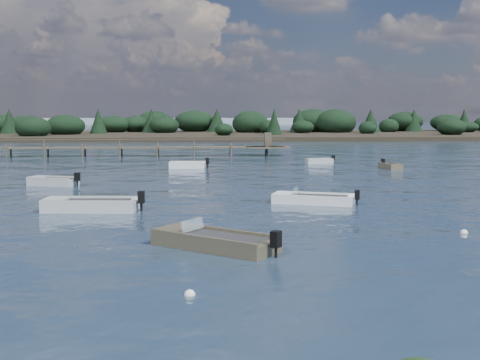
{
  "coord_description": "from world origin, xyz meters",
  "views": [
    {
      "loc": [
        -3.65,
        -22.53,
        5.17
      ],
      "look_at": [
        -1.39,
        14.0,
        1.0
      ],
      "focal_mm": 45.0,
      "sensor_mm": 36.0,
      "label": 1
    }
  ],
  "objects": [
    {
      "name": "buoy_b",
      "position": [
        7.49,
        2.12,
        0.0
      ],
      "size": [
        0.32,
        0.32,
        0.32
      ],
      "primitive_type": "sphere",
      "color": "white",
      "rests_on": "ground"
    },
    {
      "name": "buoy_c",
      "position": [
        -9.91,
        8.46,
        0.0
      ],
      "size": [
        0.32,
        0.32,
        0.32
      ],
      "primitive_type": "sphere",
      "color": "white",
      "rests_on": "ground"
    },
    {
      "name": "buoy_a",
      "position": [
        -4.05,
        -5.93,
        0.0
      ],
      "size": [
        0.32,
        0.32,
        0.32
      ],
      "primitive_type": "sphere",
      "color": "white",
      "rests_on": "ground"
    },
    {
      "name": "dinghy_extra_a",
      "position": [
        13.44,
        31.13,
        0.14
      ],
      "size": [
        1.58,
        3.12,
        1.02
      ],
      "color": "brown",
      "rests_on": "ground"
    },
    {
      "name": "tender_far_grey",
      "position": [
        -14.2,
        20.2,
        0.17
      ],
      "size": [
        3.86,
        2.46,
        1.23
      ],
      "color": "#ABB1B3",
      "rests_on": "ground"
    },
    {
      "name": "ground",
      "position": [
        0.0,
        60.0,
        0.0
      ],
      "size": [
        400.0,
        400.0,
        0.0
      ],
      "primitive_type": "plane",
      "color": "#172637",
      "rests_on": "ground"
    },
    {
      "name": "far_headland",
      "position": [
        25.0,
        100.0,
        1.96
      ],
      "size": [
        190.0,
        40.0,
        5.8
      ],
      "color": "black",
      "rests_on": "ground"
    },
    {
      "name": "dinghy_mid_white_a",
      "position": [
        2.55,
        10.82,
        0.15
      ],
      "size": [
        4.88,
        3.1,
        1.13
      ],
      "color": "white",
      "rests_on": "ground"
    },
    {
      "name": "jetty",
      "position": [
        -21.74,
        47.99,
        0.98
      ],
      "size": [
        64.5,
        3.2,
        3.4
      ],
      "color": "#51483B",
      "rests_on": "ground"
    },
    {
      "name": "tender_far_white",
      "position": [
        -5.08,
        32.61,
        0.18
      ],
      "size": [
        3.68,
        1.61,
        1.24
      ],
      "color": "white",
      "rests_on": "ground"
    },
    {
      "name": "tender_far_grey_b",
      "position": [
        7.95,
        36.75,
        0.15
      ],
      "size": [
        3.08,
        1.57,
        1.03
      ],
      "color": "#ABB1B3",
      "rests_on": "ground"
    },
    {
      "name": "dinghy_near_olive",
      "position": [
        -3.23,
        -0.09,
        0.17
      ],
      "size": [
        5.0,
        4.41,
        1.29
      ],
      "color": "brown",
      "rests_on": "ground"
    },
    {
      "name": "dinghy_mid_grey",
      "position": [
        -9.55,
        9.01,
        0.18
      ],
      "size": [
        5.29,
        2.17,
        1.32
      ],
      "color": "#ABB1B3",
      "rests_on": "ground"
    }
  ]
}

